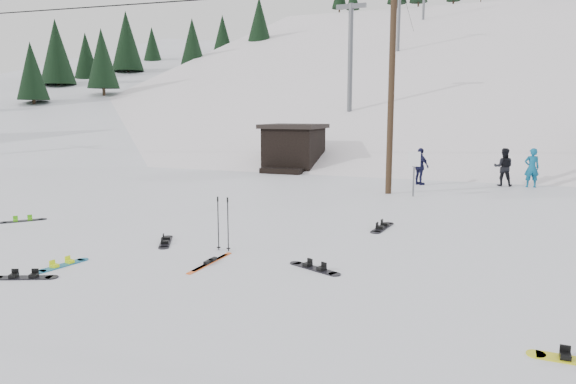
% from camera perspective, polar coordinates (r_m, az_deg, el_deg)
% --- Properties ---
extents(ground, '(200.00, 200.00, 0.00)m').
position_cam_1_polar(ground, '(10.36, -15.43, -10.82)').
color(ground, white).
rests_on(ground, ground).
extents(ski_slope, '(60.00, 85.24, 65.97)m').
position_cam_1_polar(ski_slope, '(64.89, 15.71, -5.26)').
color(ski_slope, white).
rests_on(ski_slope, ground).
extents(ridge_left, '(47.54, 95.03, 58.38)m').
position_cam_1_polar(ridge_left, '(71.25, -15.12, -3.17)').
color(ridge_left, white).
rests_on(ridge_left, ground).
extents(treeline_left, '(20.00, 64.00, 10.00)m').
position_cam_1_polar(treeline_left, '(62.36, -18.44, 5.23)').
color(treeline_left, black).
rests_on(treeline_left, ground).
extents(treeline_crest, '(50.00, 6.00, 10.00)m').
position_cam_1_polar(treeline_crest, '(94.00, 18.00, 6.31)').
color(treeline_crest, black).
rests_on(treeline_crest, ski_slope).
extents(utility_pole, '(2.00, 0.26, 9.00)m').
position_cam_1_polar(utility_pole, '(22.14, 11.43, 11.90)').
color(utility_pole, '#3A2819').
rests_on(utility_pole, ground).
extents(trail_sign, '(0.50, 0.09, 1.85)m').
position_cam_1_polar(trail_sign, '(21.62, 13.83, 2.85)').
color(trail_sign, '#595B60').
rests_on(trail_sign, ground).
extents(lift_hut, '(3.40, 4.10, 2.75)m').
position_cam_1_polar(lift_hut, '(30.78, 0.62, 4.98)').
color(lift_hut, black).
rests_on(lift_hut, ground).
extents(lift_tower_near, '(2.20, 0.36, 8.00)m').
position_cam_1_polar(lift_tower_near, '(39.29, 6.95, 15.24)').
color(lift_tower_near, '#595B60').
rests_on(lift_tower_near, ski_slope).
extents(lift_tower_mid, '(2.20, 0.36, 8.00)m').
position_cam_1_polar(lift_tower_mid, '(59.61, 12.24, 19.20)').
color(lift_tower_mid, '#595B60').
rests_on(lift_tower_mid, ski_slope).
extents(hero_snowboard, '(0.43, 1.32, 0.09)m').
position_cam_1_polar(hero_snowboard, '(12.76, -23.79, -7.42)').
color(hero_snowboard, '#18719C').
rests_on(hero_snowboard, ground).
extents(hero_skis, '(0.15, 1.81, 0.09)m').
position_cam_1_polar(hero_skis, '(12.03, -8.64, -7.71)').
color(hero_skis, '#DF4D16').
rests_on(hero_skis, ground).
extents(ski_poles, '(0.38, 0.10, 1.36)m').
position_cam_1_polar(ski_poles, '(12.89, -7.23, -3.47)').
color(ski_poles, black).
rests_on(ski_poles, ground).
extents(board_scatter_a, '(1.31, 0.73, 0.10)m').
position_cam_1_polar(board_scatter_a, '(12.19, -27.29, -8.40)').
color(board_scatter_a, black).
rests_on(board_scatter_a, ground).
extents(board_scatter_b, '(0.85, 1.30, 0.10)m').
position_cam_1_polar(board_scatter_b, '(14.11, -13.43, -5.38)').
color(board_scatter_b, black).
rests_on(board_scatter_b, ground).
extents(board_scatter_c, '(1.00, 1.12, 0.10)m').
position_cam_1_polar(board_scatter_c, '(18.42, -27.38, -2.82)').
color(board_scatter_c, black).
rests_on(board_scatter_c, ground).
extents(board_scatter_d, '(1.33, 0.73, 0.10)m').
position_cam_1_polar(board_scatter_d, '(11.48, 2.96, -8.42)').
color(board_scatter_d, black).
rests_on(board_scatter_d, ground).
extents(board_scatter_f, '(0.44, 1.66, 0.12)m').
position_cam_1_polar(board_scatter_f, '(15.65, 10.43, -3.86)').
color(board_scatter_f, black).
rests_on(board_scatter_f, ground).
extents(skier_teal, '(0.74, 0.56, 1.81)m').
position_cam_1_polar(skier_teal, '(26.21, 25.46, 2.45)').
color(skier_teal, '#0C5980').
rests_on(skier_teal, ground).
extents(skier_dark, '(0.88, 0.70, 1.78)m').
position_cam_1_polar(skier_dark, '(26.16, 22.83, 2.57)').
color(skier_dark, black).
rests_on(skier_dark, ground).
extents(skier_navy, '(1.08, 0.98, 1.77)m').
position_cam_1_polar(skier_navy, '(25.28, 14.48, 2.77)').
color(skier_navy, '#17183B').
rests_on(skier_navy, ground).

